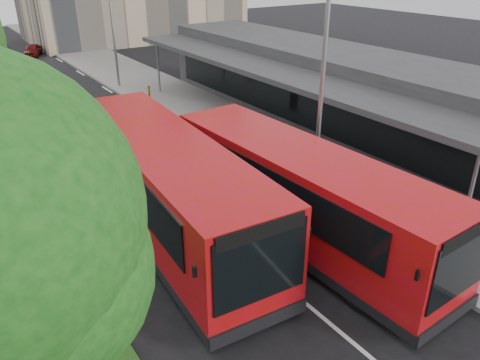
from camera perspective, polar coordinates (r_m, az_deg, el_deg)
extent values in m
plane|color=black|center=(14.52, 1.86, -9.88)|extent=(120.00, 120.00, 0.00)
cube|color=slate|center=(33.29, -10.30, 10.86)|extent=(5.00, 80.00, 0.15)
cube|color=silver|center=(26.82, -17.43, 6.27)|extent=(0.12, 70.00, 0.01)
cube|color=silver|center=(15.30, 16.61, -9.01)|extent=(0.12, 2.00, 0.01)
cube|color=silver|center=(18.96, 2.83, -0.69)|extent=(0.12, 2.00, 0.01)
cube|color=silver|center=(23.60, -5.96, 4.71)|extent=(0.12, 2.00, 0.01)
cube|color=silver|center=(28.75, -11.81, 8.20)|extent=(0.12, 2.00, 0.01)
cube|color=silver|center=(34.18, -15.90, 10.57)|extent=(0.12, 2.00, 0.01)
cube|color=silver|center=(39.77, -18.89, 12.24)|extent=(0.12, 2.00, 0.01)
cube|color=silver|center=(45.47, -21.16, 13.48)|extent=(0.12, 2.00, 0.01)
cube|color=silver|center=(51.23, -22.95, 14.43)|extent=(0.12, 2.00, 0.01)
cube|color=silver|center=(57.05, -24.38, 15.17)|extent=(0.12, 2.00, 0.01)
cube|color=#2A2A2D|center=(25.91, 11.44, 10.91)|extent=(5.00, 26.00, 4.00)
cube|color=black|center=(24.34, 7.09, 9.28)|extent=(0.06, 24.00, 2.20)
cube|color=#2A2A2D|center=(23.11, 4.85, 12.85)|extent=(2.80, 26.00, 0.25)
cylinder|color=gray|center=(15.98, 26.12, -2.29)|extent=(0.12, 0.12, 3.30)
cylinder|color=gray|center=(31.99, -9.92, 13.20)|extent=(0.12, 0.12, 3.30)
sphere|color=#144913|center=(7.33, -23.78, -10.45)|extent=(3.39, 3.39, 3.39)
cylinder|color=gray|center=(16.61, 9.90, 10.40)|extent=(0.16, 0.16, 8.00)
cylinder|color=gray|center=(33.68, -15.28, 17.66)|extent=(0.16, 0.16, 8.00)
cube|color=#AC0919|center=(14.91, 7.44, -1.36)|extent=(2.91, 10.78, 2.70)
cube|color=black|center=(15.56, 7.16, -5.69)|extent=(2.93, 10.80, 0.31)
cube|color=black|center=(12.08, 25.38, -9.52)|extent=(2.29, 0.13, 1.78)
cube|color=black|center=(18.63, -3.85, 5.94)|extent=(2.24, 0.13, 1.33)
cube|color=black|center=(14.12, 2.86, -0.59)|extent=(0.36, 9.17, 1.22)
cube|color=black|center=(15.74, 10.23, 1.90)|extent=(0.36, 9.17, 1.22)
cube|color=black|center=(12.99, 24.06, -15.27)|extent=(2.55, 0.17, 0.36)
cube|color=black|center=(11.63, 26.22, -6.02)|extent=(2.14, 0.11, 0.36)
cube|color=black|center=(10.95, 20.81, -10.83)|extent=(0.08, 0.08, 0.25)
cylinder|color=black|center=(12.98, 14.27, -13.26)|extent=(0.34, 0.93, 0.92)
cylinder|color=black|center=(14.44, 19.89, -9.67)|extent=(0.34, 0.93, 0.92)
cylinder|color=black|center=(17.31, -3.25, -1.76)|extent=(0.34, 0.93, 0.92)
cylinder|color=black|center=(18.43, 2.32, 0.06)|extent=(0.34, 0.93, 0.92)
cube|color=#AC0919|center=(15.34, -9.03, -0.17)|extent=(3.56, 11.62, 2.89)
cube|color=black|center=(16.00, -8.68, -4.72)|extent=(3.58, 11.64, 0.33)
cube|color=black|center=(10.73, 2.58, -10.45)|extent=(2.45, 0.23, 1.91)
cube|color=black|center=(20.29, -15.24, 7.20)|extent=(2.40, 0.23, 1.42)
cube|color=black|center=(15.03, -14.52, 0.92)|extent=(0.77, 9.79, 1.31)
cube|color=black|center=(15.88, -4.97, 3.06)|extent=(0.77, 9.79, 1.31)
cube|color=black|center=(11.81, 2.44, -17.10)|extent=(2.73, 0.28, 0.38)
cube|color=black|center=(10.20, 2.71, -6.28)|extent=(2.29, 0.21, 0.38)
cube|color=black|center=(10.16, -5.56, -11.05)|extent=(0.09, 0.09, 0.27)
cube|color=black|center=(11.49, 8.44, -6.38)|extent=(0.09, 0.09, 0.27)
cylinder|color=black|center=(12.76, -7.11, -13.14)|extent=(0.40, 1.00, 0.98)
cylinder|color=black|center=(13.58, 1.90, -10.17)|extent=(0.40, 1.00, 0.98)
cylinder|color=black|center=(18.85, -16.20, -0.29)|extent=(0.40, 1.00, 0.98)
cylinder|color=black|center=(19.42, -9.72, 1.20)|extent=(0.40, 1.00, 0.98)
cylinder|color=#341F15|center=(25.58, -1.80, 7.92)|extent=(0.64, 0.64, 0.88)
cylinder|color=#E2B50B|center=(30.53, -11.01, 10.43)|extent=(0.18, 0.18, 0.86)
imported|color=#560C0D|center=(48.22, -23.96, 14.27)|extent=(2.37, 3.30, 1.04)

